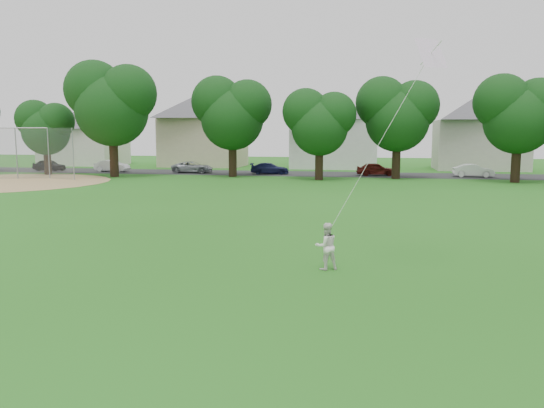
# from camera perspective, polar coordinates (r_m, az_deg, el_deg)

# --- Properties ---
(ground) EXTENTS (160.00, 160.00, 0.00)m
(ground) POSITION_cam_1_polar(r_m,az_deg,el_deg) (12.08, -11.77, -11.89)
(ground) COLOR #205A14
(ground) RESTS_ON ground
(street) EXTENTS (90.00, 7.00, 0.01)m
(street) POSITION_cam_1_polar(r_m,az_deg,el_deg) (52.83, 5.96, 3.22)
(street) COLOR #2D2D30
(street) RESTS_ON ground
(older_boy) EXTENTS (0.85, 0.78, 1.40)m
(older_boy) POSITION_cam_1_polar(r_m,az_deg,el_deg) (15.72, 5.85, -4.54)
(older_boy) COLOR white
(older_boy) RESTS_ON ground
(kite) EXTENTS (1.97, 0.97, 6.00)m
(kite) POSITION_cam_1_polar(r_m,az_deg,el_deg) (15.52, 11.26, 6.05)
(kite) COLOR silver
(kite) RESTS_ON ground
(baseball_backstop) EXTENTS (9.67, 4.47, 4.49)m
(baseball_backstop) POSITION_cam_1_polar(r_m,az_deg,el_deg) (51.57, -25.95, 4.88)
(baseball_backstop) COLOR gray
(baseball_backstop) RESTS_ON ground
(tree_row) EXTENTS (81.72, 9.18, 10.94)m
(tree_row) POSITION_cam_1_polar(r_m,az_deg,el_deg) (46.80, 8.45, 10.22)
(tree_row) COLOR black
(tree_row) RESTS_ON ground
(parked_cars) EXTENTS (47.07, 2.18, 1.24)m
(parked_cars) POSITION_cam_1_polar(r_m,az_deg,el_deg) (53.42, -4.20, 3.93)
(parked_cars) COLOR black
(parked_cars) RESTS_ON ground
(house_row) EXTENTS (76.75, 14.01, 10.56)m
(house_row) POSITION_cam_1_polar(r_m,az_deg,el_deg) (62.70, 6.28, 8.50)
(house_row) COLOR silver
(house_row) RESTS_ON ground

